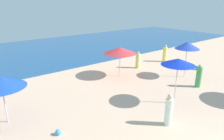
{
  "coord_description": "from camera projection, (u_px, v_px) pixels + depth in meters",
  "views": [
    {
      "loc": [
        -6.67,
        -1.38,
        5.57
      ],
      "look_at": [
        2.03,
        9.61,
        0.94
      ],
      "focal_mm": 33.62,
      "sensor_mm": 36.0,
      "label": 1
    }
  ],
  "objects": [
    {
      "name": "beachgoer_1",
      "position": [
        169.0,
        111.0,
        9.7
      ],
      "size": [
        0.5,
        0.5,
        1.57
      ],
      "rotation": [
        0.0,
        0.0,
        2.2
      ],
      "color": "white",
      "rests_on": "ground_plane"
    },
    {
      "name": "beach_ball_0",
      "position": [
        58.0,
        132.0,
        9.13
      ],
      "size": [
        0.26,
        0.26,
        0.26
      ],
      "primitive_type": "sphere",
      "color": "#3599E5",
      "rests_on": "ground_plane"
    },
    {
      "name": "beach_ball_1",
      "position": [
        197.0,
        68.0,
        17.77
      ],
      "size": [
        0.35,
        0.35,
        0.35
      ],
      "primitive_type": "sphere",
      "color": "#23A6CB",
      "rests_on": "ground_plane"
    },
    {
      "name": "umbrella_3",
      "position": [
        187.0,
        45.0,
        15.38
      ],
      "size": [
        1.8,
        1.8,
        2.72
      ],
      "color": "silver",
      "rests_on": "ground_plane"
    },
    {
      "name": "beachgoer_0",
      "position": [
        138.0,
        60.0,
        18.08
      ],
      "size": [
        0.44,
        0.44,
        1.49
      ],
      "rotation": [
        0.0,
        0.0,
        6.14
      ],
      "color": "#E1E377",
      "rests_on": "ground_plane"
    },
    {
      "name": "umbrella_0",
      "position": [
        1.0,
        82.0,
        9.48
      ],
      "size": [
        2.19,
        2.19,
        2.34
      ],
      "color": "silver",
      "rests_on": "ground_plane"
    },
    {
      "name": "ocean",
      "position": [
        28.0,
        53.0,
        23.14
      ],
      "size": [
        60.0,
        15.8,
        0.12
      ],
      "primitive_type": "cube",
      "color": "#225287",
      "rests_on": "ground_plane"
    },
    {
      "name": "beachgoer_2",
      "position": [
        165.0,
        54.0,
        19.98
      ],
      "size": [
        0.43,
        0.43,
        1.63
      ],
      "rotation": [
        0.0,
        0.0,
        3.05
      ],
      "color": "#F9E564",
      "rests_on": "ground_plane"
    },
    {
      "name": "beachgoer_3",
      "position": [
        199.0,
        77.0,
        14.06
      ],
      "size": [
        0.52,
        0.52,
        1.6
      ],
      "rotation": [
        0.0,
        0.0,
        3.8
      ],
      "color": "#49A85A",
      "rests_on": "ground_plane"
    },
    {
      "name": "umbrella_4",
      "position": [
        120.0,
        50.0,
        15.65
      ],
      "size": [
        2.45,
        2.45,
        2.29
      ],
      "color": "silver",
      "rests_on": "ground_plane"
    },
    {
      "name": "umbrella_1",
      "position": [
        178.0,
        62.0,
        11.25
      ],
      "size": [
        1.84,
        1.84,
        2.64
      ],
      "color": "silver",
      "rests_on": "ground_plane"
    }
  ]
}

